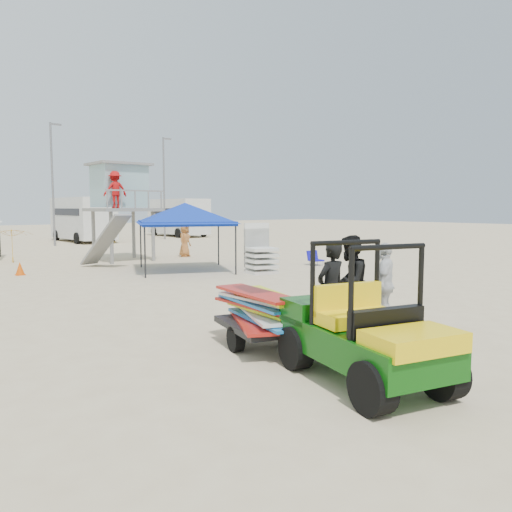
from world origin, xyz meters
TOP-DOWN VIEW (x-y plane):
  - ground at (0.00, 0.00)m, footprint 140.00×140.00m
  - utility_cart at (-1.88, -2.37)m, footprint 1.94×2.89m
  - surf_trailer at (-1.87, -0.03)m, footprint 1.58×2.30m
  - man_left at (-0.35, -0.33)m, footprint 0.70×0.47m
  - man_mid at (0.50, -0.08)m, footprint 1.15×1.03m
  - man_right at (1.35, -0.33)m, footprint 1.13×0.89m
  - lifeguard_tower at (2.52, 15.65)m, footprint 2.82×2.82m
  - canopy_blue at (2.89, 10.36)m, footprint 4.62×4.62m
  - umbrella_b at (-1.72, 17.81)m, footprint 2.42×2.43m
  - cone_far at (-2.61, 13.18)m, footprint 0.34×0.34m
  - beach_chair_b at (8.29, 8.46)m, footprint 0.62×0.66m
  - beach_chair_c at (7.27, 11.20)m, footprint 0.59×0.63m
  - rv_mid_right at (6.00, 29.99)m, footprint 2.64×7.00m
  - rv_far_right at (15.00, 31.49)m, footprint 2.64×6.60m
  - light_pole_left at (3.00, 27.00)m, footprint 0.14×0.14m
  - light_pole_right at (12.00, 28.50)m, footprint 0.14×0.14m
  - distant_beachgoers at (6.50, 20.45)m, footprint 2.39×13.08m

SIDE VIEW (x-z plane):
  - ground at x=0.00m, z-range 0.00..0.00m
  - cone_far at x=-2.61m, z-range 0.00..0.50m
  - beach_chair_b at x=8.29m, z-range -0.01..0.63m
  - beach_chair_c at x=7.27m, z-range -0.01..0.63m
  - umbrella_b at x=-1.72m, z-range 0.00..1.59m
  - surf_trailer at x=-1.87m, z-range -0.18..1.81m
  - distant_beachgoers at x=6.50m, z-range -0.04..1.78m
  - man_right at x=1.35m, z-range 0.00..1.79m
  - utility_cart at x=-1.88m, z-range -0.07..1.94m
  - man_left at x=-0.35m, z-range 0.00..1.88m
  - man_mid at x=0.50m, z-range 0.00..1.96m
  - rv_far_right at x=15.00m, z-range 0.17..3.42m
  - rv_mid_right at x=6.00m, z-range 0.17..3.42m
  - canopy_blue at x=2.89m, z-range 1.01..4.13m
  - lifeguard_tower at x=2.52m, z-range 1.10..5.61m
  - light_pole_left at x=3.00m, z-range 0.00..8.00m
  - light_pole_right at x=12.00m, z-range 0.00..8.00m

